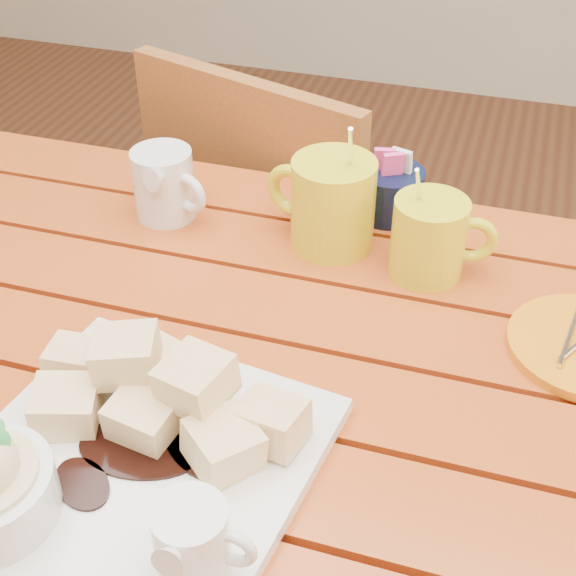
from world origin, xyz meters
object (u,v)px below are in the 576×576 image
(dessert_plate, at_px, (102,456))
(coffee_mug_left, at_px, (331,202))
(chair_far, at_px, (287,262))
(table, at_px, (228,442))
(coffee_mug_right, at_px, (431,237))

(dessert_plate, bearing_deg, coffee_mug_left, 77.93)
(dessert_plate, distance_m, chair_far, 0.79)
(dessert_plate, bearing_deg, table, 74.53)
(table, xyz_separation_m, coffee_mug_left, (0.04, 0.25, 0.17))
(coffee_mug_left, relative_size, coffee_mug_right, 1.18)
(coffee_mug_right, bearing_deg, table, -138.91)
(coffee_mug_left, bearing_deg, coffee_mug_right, 3.93)
(dessert_plate, bearing_deg, coffee_mug_right, 61.22)
(dessert_plate, height_order, chair_far, dessert_plate)
(table, height_order, coffee_mug_right, coffee_mug_right)
(dessert_plate, xyz_separation_m, chair_far, (-0.06, 0.72, -0.30))
(coffee_mug_left, bearing_deg, dessert_plate, -86.72)
(dessert_plate, height_order, coffee_mug_right, coffee_mug_right)
(dessert_plate, relative_size, coffee_mug_right, 2.28)
(table, xyz_separation_m, coffee_mug_right, (0.17, 0.23, 0.16))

